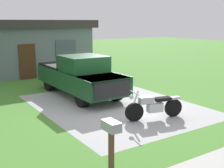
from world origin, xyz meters
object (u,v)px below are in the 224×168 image
Objects in this scene: mailbox at (111,133)px; neighbor_house at (15,46)px; motorcycle at (154,106)px; pickup_truck at (79,75)px.

neighbor_house is at bearing 82.35° from mailbox.
mailbox is at bearing -144.50° from motorcycle.
neighbor_house reaches higher than pickup_truck.
mailbox is at bearing -111.49° from pickup_truck.
pickup_truck is 7.52m from mailbox.
neighbor_house reaches higher than motorcycle.
motorcycle is 0.39× the size of pickup_truck.
mailbox is 14.90m from neighbor_house.
motorcycle is at bearing 35.50° from mailbox.
motorcycle is 1.73× the size of mailbox.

